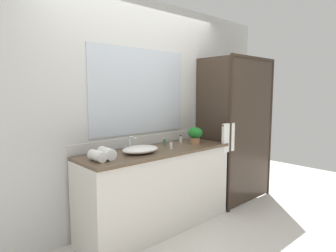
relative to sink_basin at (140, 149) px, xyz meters
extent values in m
plane|color=silver|center=(0.25, 0.01, -0.94)|extent=(8.00, 8.00, 0.00)
cube|color=silver|center=(0.25, 0.36, 0.36)|extent=(4.40, 0.05, 2.60)
cube|color=silver|center=(0.25, 0.33, 0.02)|extent=(1.80, 0.01, 0.11)
cube|color=silver|center=(0.25, 0.32, 0.60)|extent=(1.32, 0.01, 0.98)
cube|color=silver|center=(0.25, 0.02, -0.50)|extent=(1.80, 0.56, 0.87)
cube|color=brown|center=(0.25, 0.01, -0.05)|extent=(1.80, 0.58, 0.03)
cylinder|color=#2D2319|center=(2.20, -0.26, 0.06)|extent=(0.04, 0.04, 2.00)
cylinder|color=#2D2319|center=(1.20, -0.26, 0.06)|extent=(0.04, 0.04, 2.00)
cube|color=#2D2319|center=(1.70, -0.26, 1.04)|extent=(1.00, 0.04, 0.04)
cube|color=#382B21|center=(1.70, -0.26, 0.06)|extent=(0.96, 0.01, 1.96)
cube|color=#382B21|center=(1.20, 0.03, 0.06)|extent=(0.01, 0.57, 1.96)
cylinder|color=#2D2319|center=(1.18, -0.25, 0.19)|extent=(0.32, 0.02, 0.02)
cube|color=white|center=(1.18, -0.25, 0.03)|extent=(0.22, 0.04, 0.36)
ellipsoid|color=white|center=(0.00, 0.00, 0.00)|extent=(0.41, 0.30, 0.08)
cube|color=silver|center=(0.00, 0.19, -0.03)|extent=(0.17, 0.04, 0.02)
cylinder|color=silver|center=(0.00, 0.19, 0.05)|extent=(0.02, 0.02, 0.13)
cylinder|color=silver|center=(0.00, 0.14, 0.11)|extent=(0.02, 0.10, 0.02)
cylinder|color=silver|center=(-0.06, 0.19, 0.00)|extent=(0.02, 0.02, 0.04)
cylinder|color=silver|center=(0.06, 0.19, 0.00)|extent=(0.02, 0.02, 0.04)
cylinder|color=#B77A51|center=(0.85, 0.01, 0.00)|extent=(0.12, 0.12, 0.07)
ellipsoid|color=#1D7025|center=(0.85, 0.01, 0.09)|extent=(0.18, 0.18, 0.14)
cylinder|color=silver|center=(0.74, 0.15, 0.00)|extent=(0.03, 0.03, 0.08)
cylinder|color=black|center=(0.74, 0.15, 0.05)|extent=(0.03, 0.03, 0.01)
cylinder|color=white|center=(0.38, -0.06, 0.00)|extent=(0.03, 0.03, 0.08)
cylinder|color=#9E895B|center=(0.38, -0.06, 0.04)|extent=(0.02, 0.02, 0.01)
cylinder|color=#4C7056|center=(0.43, 0.10, 0.00)|extent=(0.03, 0.03, 0.07)
cylinder|color=#2D6638|center=(0.43, 0.10, 0.04)|extent=(0.02, 0.02, 0.02)
cylinder|color=white|center=(-0.51, -0.03, 0.01)|extent=(0.10, 0.20, 0.10)
cylinder|color=white|center=(-0.40, -0.01, 0.02)|extent=(0.12, 0.21, 0.11)
camera|label=1|loc=(-1.78, -2.38, 0.59)|focal=30.95mm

